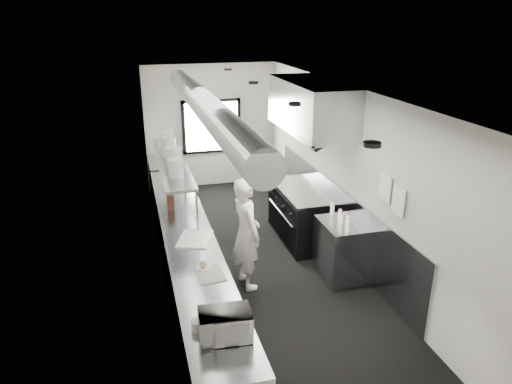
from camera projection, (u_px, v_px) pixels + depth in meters
floor at (258, 264)px, 7.73m from camera, size 3.00×8.00×0.01m
ceiling at (258, 90)px, 6.74m from camera, size 3.00×8.00×0.01m
wall_back at (212, 126)px, 10.84m from camera, size 3.00×0.02×2.80m
wall_front at (396, 352)px, 3.62m from camera, size 3.00×0.02×2.80m
wall_left at (158, 192)px, 6.87m from camera, size 0.02×8.00×2.80m
wall_right at (348, 175)px, 7.60m from camera, size 0.02×8.00×2.80m
wall_cladding at (336, 216)px, 8.17m from camera, size 0.03×5.50×1.10m
hvac_duct at (205, 105)px, 7.02m from camera, size 0.40×6.40×0.40m
service_window at (212, 127)px, 10.81m from camera, size 1.36×0.05×1.25m
exhaust_hood at (311, 107)px, 7.78m from camera, size 0.81×2.20×0.88m
prep_counter at (190, 263)px, 6.84m from camera, size 0.70×6.00×0.90m
pass_shelf at (172, 162)px, 7.80m from camera, size 0.45×3.00×0.68m
range at (303, 214)px, 8.45m from camera, size 0.88×1.60×0.94m
bottle_station at (342, 250)px, 7.22m from camera, size 0.65×0.80×0.90m
far_work_table at (167, 181)px, 10.18m from camera, size 0.70×1.20×0.90m
notice_sheet_a at (385, 188)px, 6.44m from camera, size 0.02×0.28×0.38m
notice_sheet_b at (398, 201)px, 6.14m from camera, size 0.02×0.28×0.38m
line_cook at (246, 233)px, 6.86m from camera, size 0.51×0.68×1.69m
microwave at (225, 325)px, 4.53m from camera, size 0.49×0.39×0.28m
deli_tub_a at (207, 325)px, 4.66m from camera, size 0.18×0.18×0.11m
deli_tub_b at (198, 325)px, 4.67m from camera, size 0.18×0.18×0.10m
newspaper at (210, 275)px, 5.66m from camera, size 0.34×0.41×0.01m
small_plate at (204, 268)px, 5.80m from camera, size 0.24×0.24×0.02m
pastry at (203, 264)px, 5.78m from camera, size 0.09×0.09×0.09m
cutting_board at (195, 239)px, 6.55m from camera, size 0.59×0.67×0.02m
knife_block at (170, 201)px, 7.55m from camera, size 0.12×0.25×0.26m
plate_stack_a at (176, 168)px, 6.95m from camera, size 0.26×0.26×0.27m
plate_stack_b at (174, 157)px, 7.36m from camera, size 0.26×0.26×0.32m
plate_stack_c at (168, 147)px, 7.90m from camera, size 0.24×0.24×0.34m
plate_stack_d at (165, 138)px, 8.36m from camera, size 0.25×0.25×0.38m
squeeze_bottle_a at (349, 226)px, 6.77m from camera, size 0.07×0.07×0.17m
squeeze_bottle_b at (348, 222)px, 6.86m from camera, size 0.07×0.07×0.19m
squeeze_bottle_c at (342, 219)px, 7.00m from camera, size 0.07×0.07×0.16m
squeeze_bottle_d at (340, 215)px, 7.13m from camera, size 0.07×0.07×0.17m
squeeze_bottle_e at (332, 208)px, 7.33m from camera, size 0.08×0.08×0.20m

